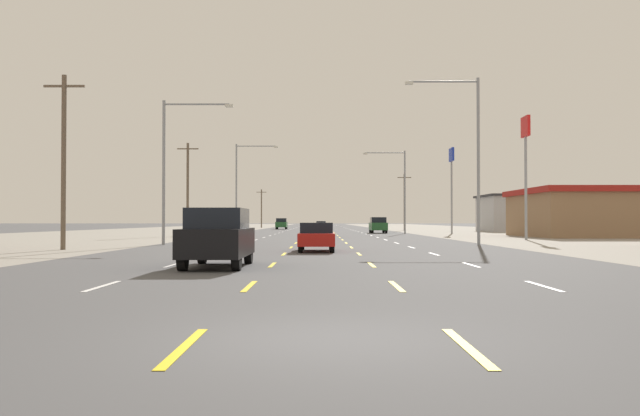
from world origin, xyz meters
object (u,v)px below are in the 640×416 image
Objects in this scene: suv_far_right_mid at (381,225)px; streetlight_right_row_1 at (403,185)px; pole_sign_right_row_2 at (455,170)px; pole_sign_right_row_1 at (529,149)px; sedan_center_turn_near at (320,237)px; suv_inner_left_nearest at (221,237)px; suv_far_left_far at (285,224)px; sedan_center_turn_midfar at (324,225)px; streetlight_left_row_0 at (175,160)px; streetlight_right_row_0 at (474,148)px; streetlight_left_row_1 at (244,181)px.

suv_far_right_mid is 6.12m from streetlight_right_row_1.
pole_sign_right_row_2 is 6.34m from streetlight_right_row_1.
suv_far_right_mid is 30.80m from pole_sign_right_row_1.
suv_far_right_mid is (7.42, 48.38, 0.27)m from sedan_center_turn_near.
suv_far_left_far is (-3.51, 96.44, 0.00)m from suv_inner_left_nearest.
streetlight_left_row_0 is (-9.75, -72.86, 4.73)m from sedan_center_turn_midfar.
suv_inner_left_nearest is 24.60m from streetlight_right_row_0.
sedan_center_turn_near is at bearing -102.18° from streetlight_right_row_1.
suv_far_right_mid reaches higher than sedan_center_turn_near.
sedan_center_turn_near is 0.92× the size of suv_far_left_far.
suv_far_right_mid is 0.49× the size of streetlight_right_row_1.
streetlight_left_row_1 is at bearing -93.75° from suv_far_left_far.
pole_sign_right_row_2 is (-1.21, 23.97, 0.17)m from pole_sign_right_row_1.
streetlight_right_row_0 is 41.45m from streetlight_left_row_1.
sedan_center_turn_near is 0.42× the size of streetlight_right_row_0.
sedan_center_turn_near is 13.74m from streetlight_left_row_0.
streetlight_right_row_1 reaches higher than streetlight_left_row_0.
suv_far_left_far is (-14.19, 36.81, 0.00)m from suv_far_right_mid.
sedan_center_turn_midfar is at bearing 74.95° from streetlight_left_row_1.
streetlight_left_row_1 is at bearing 135.54° from pole_sign_right_row_1.
streetlight_right_row_1 is at bearing -49.71° from suv_far_right_mid.
suv_inner_left_nearest is at bearing -92.23° from sedan_center_turn_midfar.
pole_sign_right_row_2 is at bearing 80.63° from streetlight_right_row_0.
streetlight_left_row_1 reaches higher than suv_far_left_far.
sedan_center_turn_midfar is at bearing -26.05° from suv_far_left_far.
suv_far_left_far is at bearing 88.03° from streetlight_left_row_0.
suv_far_right_mid is 0.53× the size of streetlight_left_row_0.
streetlight_left_row_0 reaches higher than suv_far_left_far.
pole_sign_right_row_1 is (9.46, -28.61, 6.37)m from suv_far_right_mid.
suv_far_right_mid is 39.96m from streetlight_right_row_0.
streetlight_right_row_1 is (-0.09, 36.69, -0.39)m from streetlight_right_row_0.
streetlight_right_row_1 reaches higher than suv_inner_left_nearest.
streetlight_left_row_0 is 0.93× the size of streetlight_right_row_1.
sedan_center_turn_near is (3.26, 11.25, -0.27)m from suv_inner_left_nearest.
sedan_center_turn_near is 14.39m from streetlight_right_row_0.
sedan_center_turn_midfar is at bearing 82.38° from streetlight_left_row_0.
pole_sign_right_row_2 reaches higher than pole_sign_right_row_1.
suv_far_right_mid is at bearing 79.85° from suv_inner_left_nearest.
pole_sign_right_row_2 is 1.08× the size of streetlight_left_row_0.
pole_sign_right_row_1 is at bearing -75.06° from sedan_center_turn_midfar.
sedan_center_turn_midfar is 0.92× the size of suv_far_left_far.
suv_far_right_mid is at bearing 81.28° from sedan_center_turn_near.
streetlight_left_row_0 reaches higher than suv_far_right_mid.
streetlight_left_row_0 is (-26.28, -10.92, -1.91)m from pole_sign_right_row_1.
suv_inner_left_nearest is 0.45× the size of streetlight_right_row_0.
pole_sign_right_row_1 is (16.52, -61.93, 6.64)m from sedan_center_turn_midfar.
pole_sign_right_row_1 is at bearing -44.46° from streetlight_left_row_1.
streetlight_right_row_0 is at bearing 56.75° from suv_inner_left_nearest.
suv_far_left_far is 0.45× the size of streetlight_right_row_0.
streetlight_left_row_0 is (-9.40, 8.84, 4.73)m from sedan_center_turn_near.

